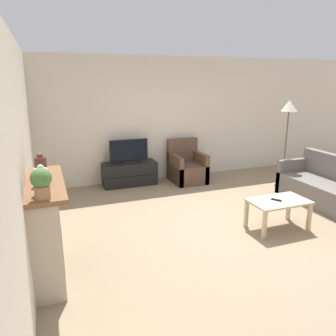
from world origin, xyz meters
name	(u,v)px	position (x,y,z in m)	size (l,w,h in m)	color
ground_plane	(226,222)	(0.00, 0.00, 0.00)	(24.00, 24.00, 0.00)	#89755B
wall_back	(166,119)	(0.00, 2.71, 1.35)	(12.00, 0.06, 2.70)	beige
wall_left	(22,154)	(-2.85, 0.00, 1.35)	(0.06, 12.00, 2.70)	beige
fireplace	(46,228)	(-2.67, -0.49, 0.57)	(0.42, 1.38, 1.12)	#B7A893
mantel_vase_left	(42,180)	(-2.65, -0.90, 1.26)	(0.12, 0.12, 0.29)	beige
mantel_vase_centre_left	(41,170)	(-2.65, -0.59, 1.28)	(0.12, 0.12, 0.34)	#512D23
mantel_clock	(42,172)	(-2.65, -0.35, 1.20)	(0.08, 0.11, 0.15)	brown
potted_plant	(41,182)	(-2.65, -1.07, 1.29)	(0.19, 0.19, 0.30)	#936B4C
tv_stand	(130,174)	(-0.95, 2.42, 0.25)	(1.14, 0.44, 0.50)	black
tv	(129,152)	(-0.95, 2.42, 0.73)	(0.82, 0.18, 0.50)	black
armchair	(187,168)	(0.31, 2.23, 0.30)	(0.70, 0.76, 0.93)	brown
coffee_table	(278,204)	(0.61, -0.47, 0.39)	(0.89, 0.53, 0.45)	#CCB289
remote	(276,200)	(0.57, -0.47, 0.46)	(0.11, 0.15, 0.02)	black
floor_lamp	(289,113)	(2.05, 1.15, 1.56)	(0.32, 0.32, 1.81)	black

